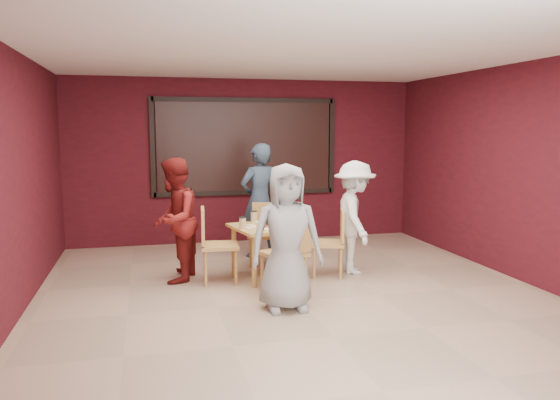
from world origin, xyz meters
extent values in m
plane|color=tan|center=(0.00, 0.00, 0.00)|extent=(7.00, 7.00, 0.00)
cube|color=black|center=(0.00, 3.45, 1.65)|extent=(3.00, 0.02, 1.50)
cube|color=tan|center=(-0.14, 1.05, 0.68)|extent=(1.04, 1.04, 0.04)
cylinder|color=tan|center=(-0.56, 1.33, 0.33)|extent=(0.06, 0.06, 0.66)
cylinder|color=tan|center=(0.13, 1.47, 0.33)|extent=(0.06, 0.06, 0.66)
cylinder|color=tan|center=(-0.41, 0.64, 0.33)|extent=(0.06, 0.06, 0.66)
cylinder|color=tan|center=(0.28, 0.78, 0.33)|extent=(0.06, 0.06, 0.66)
cylinder|color=white|center=(-0.14, 0.78, 0.70)|extent=(0.22, 0.22, 0.01)
cone|color=#DC9D4D|center=(-0.14, 0.78, 0.71)|extent=(0.20, 0.20, 0.02)
cylinder|color=beige|center=(-0.02, 0.69, 0.76)|extent=(0.09, 0.09, 0.14)
cylinder|color=black|center=(-0.02, 0.69, 0.84)|extent=(0.09, 0.09, 0.01)
cylinder|color=white|center=(-0.14, 1.33, 0.70)|extent=(0.22, 0.22, 0.01)
cone|color=#DC9D4D|center=(-0.14, 1.33, 0.71)|extent=(0.20, 0.20, 0.02)
cylinder|color=beige|center=(-0.26, 1.42, 0.76)|extent=(0.09, 0.09, 0.14)
cylinder|color=black|center=(-0.26, 1.42, 0.84)|extent=(0.09, 0.09, 0.01)
cylinder|color=white|center=(-0.42, 1.05, 0.70)|extent=(0.22, 0.22, 0.01)
cone|color=#DC9D4D|center=(-0.42, 1.05, 0.71)|extent=(0.20, 0.20, 0.02)
cylinder|color=beige|center=(-0.50, 0.93, 0.76)|extent=(0.09, 0.09, 0.14)
cylinder|color=black|center=(-0.50, 0.93, 0.84)|extent=(0.09, 0.09, 0.01)
cylinder|color=white|center=(0.14, 1.05, 0.70)|extent=(0.22, 0.22, 0.01)
cone|color=#DC9D4D|center=(0.14, 1.05, 0.71)|extent=(0.20, 0.20, 0.02)
cylinder|color=beige|center=(0.22, 1.18, 0.76)|extent=(0.09, 0.09, 0.14)
cylinder|color=black|center=(0.22, 1.18, 0.84)|extent=(0.09, 0.09, 0.01)
cylinder|color=silver|center=(-0.07, 1.03, 0.74)|extent=(0.06, 0.06, 0.10)
cylinder|color=silver|center=(-0.12, 0.98, 0.74)|extent=(0.05, 0.05, 0.08)
cylinder|color=#B5340C|center=(-0.21, 1.01, 0.77)|extent=(0.07, 0.07, 0.15)
cube|color=black|center=(-0.13, 1.15, 0.75)|extent=(0.13, 0.07, 0.12)
cube|color=tan|center=(-0.11, 0.37, 0.48)|extent=(0.60, 0.60, 0.04)
cylinder|color=tan|center=(0.01, 0.61, 0.23)|extent=(0.04, 0.04, 0.46)
cylinder|color=tan|center=(-0.35, 0.49, 0.23)|extent=(0.04, 0.04, 0.46)
cylinder|color=tan|center=(0.13, 0.26, 0.23)|extent=(0.04, 0.04, 0.46)
cylinder|color=tan|center=(-0.22, 0.13, 0.23)|extent=(0.04, 0.04, 0.46)
cube|color=tan|center=(-0.04, 0.17, 0.74)|extent=(0.45, 0.19, 0.44)
cube|color=tan|center=(-0.05, 1.71, 0.44)|extent=(0.56, 0.56, 0.04)
cylinder|color=tan|center=(-0.27, 1.61, 0.21)|extent=(0.04, 0.04, 0.42)
cylinder|color=tan|center=(0.05, 1.48, 0.21)|extent=(0.04, 0.04, 0.42)
cylinder|color=tan|center=(-0.14, 1.93, 0.21)|extent=(0.04, 0.04, 0.42)
cylinder|color=tan|center=(0.18, 1.81, 0.21)|extent=(0.04, 0.04, 0.42)
cube|color=tan|center=(0.02, 1.89, 0.68)|extent=(0.41, 0.19, 0.41)
cube|color=tan|center=(-0.79, 0.99, 0.48)|extent=(0.51, 0.51, 0.04)
cylinder|color=tan|center=(-0.62, 0.79, 0.23)|extent=(0.04, 0.04, 0.45)
cylinder|color=tan|center=(-0.58, 1.16, 0.23)|extent=(0.04, 0.04, 0.45)
cylinder|color=tan|center=(-0.99, 0.82, 0.23)|extent=(0.04, 0.04, 0.45)
cylinder|color=tan|center=(-0.96, 1.20, 0.23)|extent=(0.04, 0.04, 0.45)
cube|color=tan|center=(-1.00, 1.01, 0.74)|extent=(0.08, 0.47, 0.44)
cube|color=tan|center=(0.65, 0.96, 0.44)|extent=(0.54, 0.54, 0.04)
cylinder|color=tan|center=(0.53, 1.18, 0.21)|extent=(0.04, 0.04, 0.42)
cylinder|color=tan|center=(0.43, 0.85, 0.21)|extent=(0.04, 0.04, 0.42)
cylinder|color=tan|center=(0.86, 1.07, 0.21)|extent=(0.04, 0.04, 0.42)
cylinder|color=tan|center=(0.76, 0.74, 0.21)|extent=(0.04, 0.04, 0.42)
cube|color=tan|center=(0.83, 0.90, 0.69)|extent=(0.17, 0.42, 0.41)
imported|color=#949494|center=(-0.23, -0.23, 0.80)|extent=(0.79, 0.53, 1.60)
imported|color=#2C3E4F|center=(-0.01, 2.28, 0.87)|extent=(0.73, 0.60, 1.74)
imported|color=maroon|center=(-1.34, 1.20, 0.80)|extent=(0.81, 0.92, 1.60)
imported|color=white|center=(1.05, 1.03, 0.77)|extent=(0.71, 1.06, 1.53)
camera|label=1|loc=(-1.68, -5.81, 1.96)|focal=35.00mm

